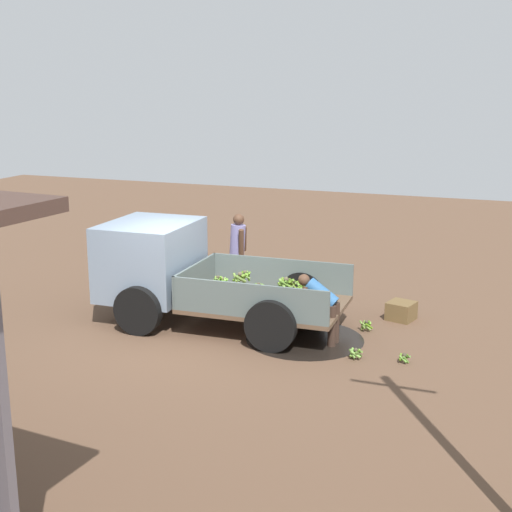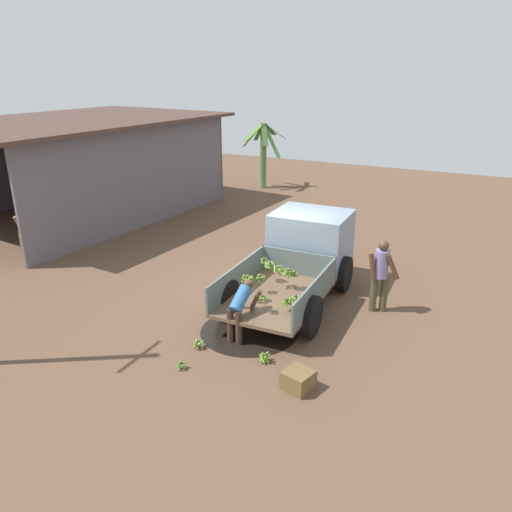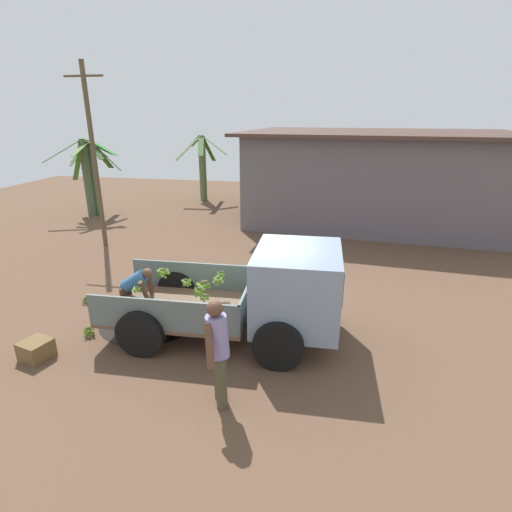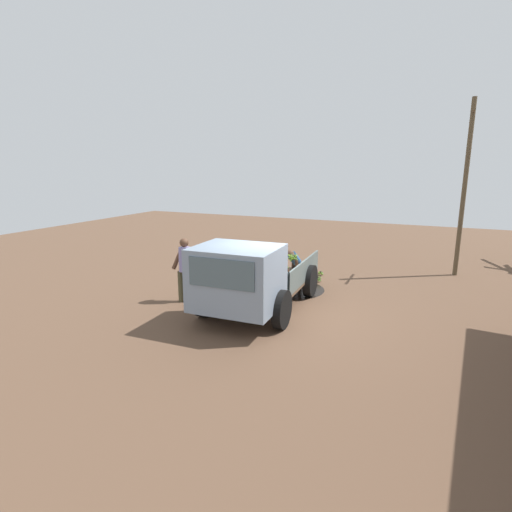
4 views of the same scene
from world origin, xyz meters
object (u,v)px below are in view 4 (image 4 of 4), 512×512
Objects in this scene: banana_bunch_on_ground_1 at (275,275)px; wooden_crate_0 at (257,267)px; cargo_truck at (245,279)px; banana_bunch_on_ground_0 at (318,279)px; banana_bunch_on_ground_2 at (321,273)px; person_worker_loading at (294,264)px; utility_pole at (465,186)px; person_foreground_visitor at (185,267)px.

banana_bunch_on_ground_1 is 0.54× the size of wooden_crate_0.
cargo_truck is 18.58× the size of banana_bunch_on_ground_0.
person_worker_loading is at bearing -15.84° from banana_bunch_on_ground_2.
person_worker_loading is at bearing -52.74° from utility_pole.
wooden_crate_0 is (-4.12, -1.54, -0.83)m from cargo_truck.
person_foreground_visitor is at bearing -8.12° from wooden_crate_0.
cargo_truck is at bearing 20.44° from wooden_crate_0.
wooden_crate_0 reaches higher than banana_bunch_on_ground_2.
wooden_crate_0 is (-1.10, -1.76, -0.55)m from person_worker_loading.
person_foreground_visitor is 6.75× the size of banana_bunch_on_ground_1.
person_foreground_visitor reaches higher than banana_bunch_on_ground_1.
wooden_crate_0 is at bearing -161.29° from cargo_truck.
person_worker_loading is at bearing 58.00° from wooden_crate_0.
person_foreground_visitor is at bearing -105.67° from cargo_truck.
cargo_truck is at bearing -127.85° from person_foreground_visitor.
person_foreground_visitor is at bearing -40.85° from banana_bunch_on_ground_0.
banana_bunch_on_ground_0 is at bearing 95.48° from banana_bunch_on_ground_1.
cargo_truck is at bearing -8.15° from banana_bunch_on_ground_2.
banana_bunch_on_ground_0 is 0.79m from banana_bunch_on_ground_2.
utility_pole is 4.76× the size of person_worker_loading.
banana_bunch_on_ground_1 is at bearing 61.06° from wooden_crate_0.
banana_bunch_on_ground_1 reaches higher than banana_bunch_on_ground_0.
wooden_crate_0 is at bearing -32.04° from person_foreground_visitor.
banana_bunch_on_ground_0 is (-3.26, 2.82, -0.87)m from person_foreground_visitor.
banana_bunch_on_ground_2 is at bearing -57.69° from person_foreground_visitor.
person_worker_loading is at bearing -65.98° from person_foreground_visitor.
person_worker_loading is (-3.03, 0.22, -0.29)m from cargo_truck.
person_worker_loading reaches higher than banana_bunch_on_ground_0.
cargo_truck reaches higher than wooden_crate_0.
utility_pole is at bearing 110.69° from wooden_crate_0.
wooden_crate_0 is (-0.49, -0.88, 0.06)m from banana_bunch_on_ground_1.
banana_bunch_on_ground_2 is (-1.53, 0.43, -0.62)m from person_worker_loading.
person_worker_loading is (-2.52, 2.27, -0.25)m from person_foreground_visitor.
person_worker_loading is 6.08× the size of banana_bunch_on_ground_2.
person_worker_loading reaches higher than banana_bunch_on_ground_2.
banana_bunch_on_ground_0 is 1.43m from banana_bunch_on_ground_1.
banana_bunch_on_ground_1 is at bearing -47.99° from person_foreground_visitor.
banana_bunch_on_ground_0 is at bearing -55.79° from utility_pole.
cargo_truck is at bearing -11.53° from banana_bunch_on_ground_0.
person_foreground_visitor reaches higher than banana_bunch_on_ground_2.
cargo_truck is 2.11m from person_foreground_visitor.
cargo_truck is at bearing -36.43° from utility_pole.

